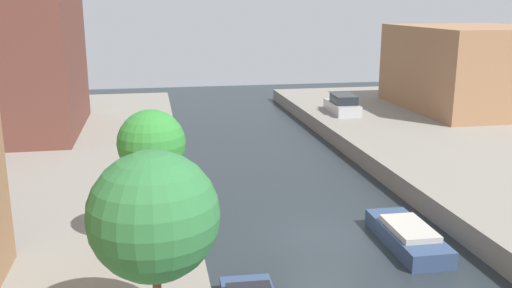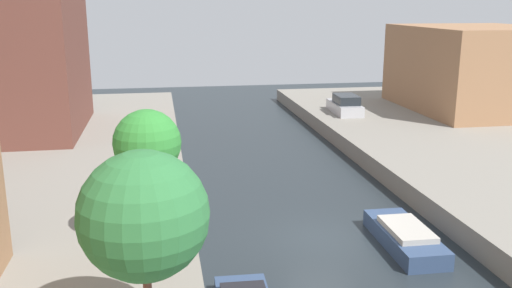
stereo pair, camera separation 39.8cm
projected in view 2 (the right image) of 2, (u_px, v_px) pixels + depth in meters
name	position (u px, v px, depth m)	size (l,w,h in m)	color
ground_plane	(321.00, 239.00, 21.93)	(84.00, 84.00, 0.00)	#232B30
low_block_right	(477.00, 68.00, 42.64)	(10.00, 12.32, 6.31)	#9E704C
street_tree_1	(144.00, 216.00, 12.59)	(3.02, 3.02, 4.86)	brown
street_tree_2	(147.00, 145.00, 18.19)	(2.23, 2.23, 4.68)	brown
parked_car	(345.00, 105.00, 41.56)	(1.95, 4.38, 1.40)	#B7B7BC
moored_boat_right_2	(405.00, 237.00, 21.16)	(1.76, 4.61, 0.87)	#33476B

